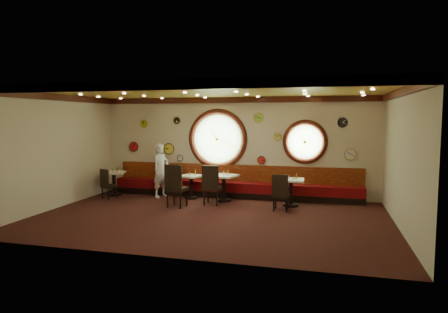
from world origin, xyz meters
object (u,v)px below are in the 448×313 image
condiment_c_pepper (226,174)px  condiment_b_salt (190,173)px  chair_c (211,182)px  condiment_a_pepper (113,170)px  chair_d (280,190)px  chair_a (107,182)px  condiment_a_salt (113,170)px  waiter (161,170)px  condiment_d_bottle (296,176)px  condiment_b_pepper (190,174)px  chair_b (175,183)px  condiment_c_salt (223,173)px  table_d (291,189)px  condiment_d_pepper (294,178)px  table_a (114,181)px  condiment_c_bottle (228,172)px  table_c (224,185)px  condiment_a_bottle (117,170)px  condiment_b_bottle (196,172)px  table_b (191,184)px  condiment_d_salt (289,177)px

condiment_c_pepper → condiment_b_salt: bearing=168.3°
chair_c → condiment_a_pepper: bearing=169.7°
chair_d → chair_a: bearing=178.3°
condiment_a_salt → condiment_a_pepper: size_ratio=0.84×
chair_c → waiter: 2.06m
condiment_d_bottle → condiment_c_pepper: bearing=178.8°
chair_c → condiment_b_pepper: (-0.92, 0.76, 0.12)m
chair_d → chair_b: bearing=-172.7°
chair_d → condiment_c_salt: (-1.87, 1.04, 0.27)m
table_d → condiment_d_bottle: size_ratio=4.92×
condiment_d_pepper → table_a: bearing=177.6°
table_a → chair_a: chair_a is taller
chair_c → chair_d: size_ratio=1.15×
condiment_b_pepper → condiment_c_bottle: (1.23, -0.00, 0.09)m
table_a → condiment_b_salt: condiment_b_salt is taller
table_c → waiter: (-2.11, 0.10, 0.36)m
condiment_d_bottle → condiment_a_bottle: bearing=178.6°
condiment_b_bottle → condiment_c_salt: bearing=-9.3°
table_a → condiment_d_pepper: (5.86, -0.25, 0.35)m
table_d → condiment_c_pepper: 2.02m
table_c → table_a: bearing=180.0°
table_c → condiment_c_pepper: 0.35m
chair_d → table_d: bearing=75.3°
table_a → chair_b: size_ratio=1.16×
chair_c → waiter: (-1.91, 0.76, 0.19)m
condiment_b_pepper → condiment_d_bottle: size_ratio=0.59×
table_c → chair_b: chair_b is taller
chair_a → condiment_a_bottle: 0.75m
table_a → condiment_b_salt: (2.56, 0.22, 0.30)m
table_b → condiment_b_pepper: 0.32m
table_c → table_d: table_c is taller
waiter → condiment_b_bottle: bearing=-62.4°
table_d → condiment_a_pepper: (-5.82, 0.20, 0.33)m
table_c → condiment_b_salt: condiment_b_salt is taller
chair_d → condiment_b_salt: chair_d is taller
chair_d → condiment_d_bottle: chair_d is taller
table_b → condiment_c_pepper: 1.24m
condiment_a_bottle → condiment_b_bottle: bearing=4.2°
table_a → table_d: bearing=-2.0°
condiment_b_salt → condiment_b_bottle: 0.20m
chair_a → table_b: bearing=40.6°
condiment_c_pepper → condiment_d_pepper: (2.06, -0.21, -0.01)m
chair_a → condiment_d_bottle: size_ratio=3.66×
table_a → table_d: table_d is taller
table_d → condiment_a_bottle: size_ratio=5.47×
condiment_a_bottle → condiment_d_salt: bearing=-1.7°
table_b → condiment_b_bottle: bearing=49.4°
table_d → chair_d: chair_d is taller
condiment_b_salt → chair_b: bearing=-86.8°
condiment_a_salt → condiment_d_bottle: (6.01, -0.16, 0.05)m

